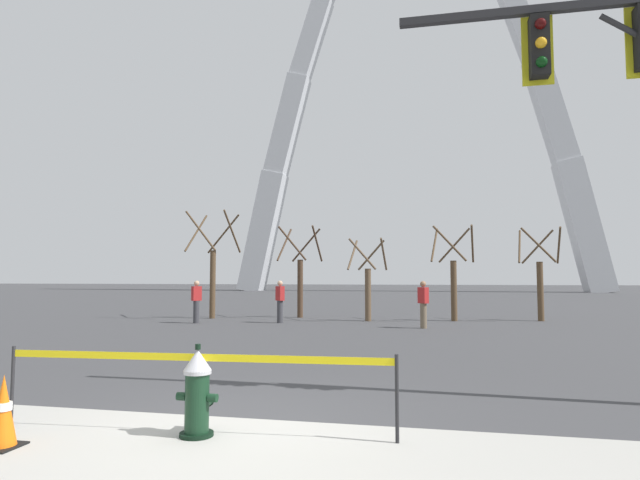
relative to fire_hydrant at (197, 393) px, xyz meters
The scene contains 13 objects.
ground_plane 0.70m from the fire_hydrant, 57.74° to the left, with size 240.00×240.00×0.00m, color #3D3D3F.
fire_hydrant is the anchor object (origin of this frame).
caution_tape_barrier 0.18m from the fire_hydrant, 137.04° to the left, with size 4.45×0.32×0.91m.
traffic_cone_by_hydrant 1.91m from the fire_hydrant, 156.24° to the right, with size 0.36×0.36×0.73m.
monument_arch 64.64m from the fire_hydrant, 89.73° to the left, with size 44.99×2.95×54.42m.
tree_far_left 16.87m from the fire_hydrant, 113.00° to the left, with size 2.06×2.07×4.47m.
tree_left_mid 17.02m from the fire_hydrant, 100.44° to the left, with size 1.80×1.81×3.89m.
tree_center_left 15.48m from the fire_hydrant, 90.00° to the left, with size 1.51×1.52×3.24m.
tree_center_right 16.54m from the fire_hydrant, 78.40° to the left, with size 1.73×1.74×3.74m.
tree_right_mid 18.18m from the fire_hydrant, 68.47° to the left, with size 1.70×1.71×3.67m.
pedestrian_walking_left 13.06m from the fire_hydrant, 80.35° to the left, with size 0.38×0.38×1.59m.
pedestrian_standing_center 14.54m from the fire_hydrant, 115.24° to the left, with size 0.37×0.39×1.59m.
pedestrian_walking_right 14.27m from the fire_hydrant, 102.78° to the left, with size 0.39×0.38×1.59m.
Camera 1 is at (2.23, -5.86, 1.71)m, focal length 29.68 mm.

